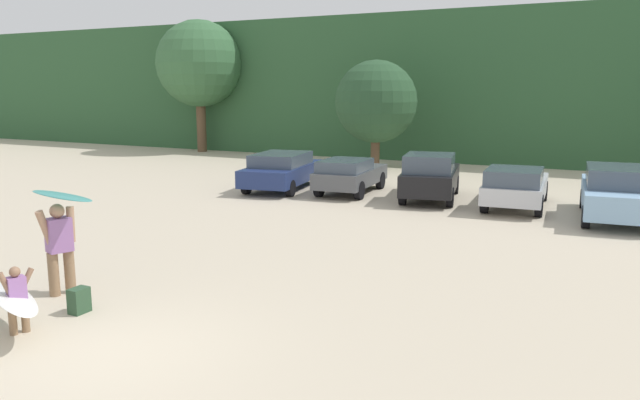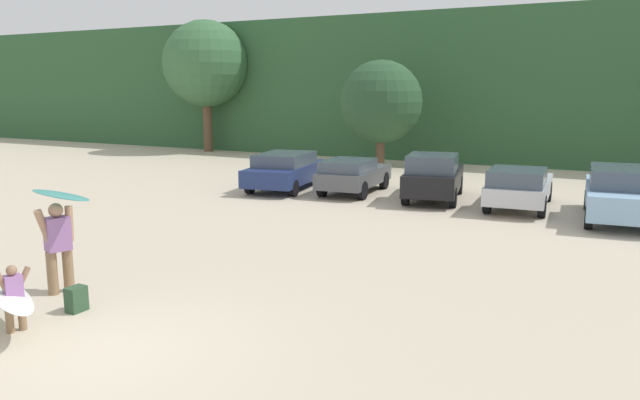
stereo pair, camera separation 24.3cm
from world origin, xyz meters
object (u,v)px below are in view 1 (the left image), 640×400
(parked_car_silver, at_px, (516,186))
(person_adult, at_px, (59,244))
(person_child, at_px, (17,296))
(surfboard_teal, at_px, (61,196))
(surfboard_white, at_px, (13,297))
(parked_car_sky_blue, at_px, (616,192))
(parked_car_black, at_px, (430,176))
(parked_car_navy, at_px, (282,170))
(parked_car_dark_gray, at_px, (350,174))
(backpack_dropped, at_px, (79,300))

(parked_car_silver, relative_size, person_adult, 2.65)
(person_child, distance_m, surfboard_teal, 2.33)
(surfboard_teal, bearing_deg, person_child, 129.13)
(person_adult, distance_m, surfboard_white, 1.95)
(person_adult, height_order, surfboard_white, person_adult)
(parked_car_sky_blue, xyz_separation_m, person_child, (-8.27, -13.96, -0.21))
(parked_car_sky_blue, relative_size, person_child, 4.34)
(parked_car_black, relative_size, person_child, 4.02)
(parked_car_navy, distance_m, parked_car_dark_gray, 2.75)
(person_child, bearing_deg, surfboard_teal, -42.82)
(parked_car_navy, height_order, person_adult, person_adult)
(parked_car_navy, xyz_separation_m, parked_car_sky_blue, (11.76, -0.39, 0.08))
(parked_car_dark_gray, distance_m, surfboard_white, 14.72)
(parked_car_sky_blue, bearing_deg, backpack_dropped, 142.50)
(backpack_dropped, bearing_deg, surfboard_teal, 147.63)
(parked_car_silver, bearing_deg, person_adult, 149.61)
(parked_car_dark_gray, distance_m, parked_car_sky_blue, 9.07)
(parked_car_black, distance_m, parked_car_sky_blue, 5.99)
(parked_car_black, relative_size, parked_car_sky_blue, 0.93)
(parked_car_black, xyz_separation_m, person_child, (-2.33, -14.71, -0.22))
(parked_car_dark_gray, distance_m, person_child, 14.70)
(parked_car_navy, height_order, surfboard_teal, surfboard_teal)
(parked_car_navy, relative_size, person_adult, 2.69)
(parked_car_sky_blue, distance_m, surfboard_teal, 15.30)
(person_adult, bearing_deg, parked_car_navy, -58.27)
(parked_car_sky_blue, distance_m, person_adult, 15.36)
(surfboard_white, bearing_deg, parked_car_black, -71.84)
(person_adult, height_order, backpack_dropped, person_adult)
(parked_car_sky_blue, height_order, person_child, parked_car_sky_blue)
(parked_car_black, relative_size, person_adult, 2.54)
(surfboard_teal, bearing_deg, parked_car_sky_blue, -114.47)
(person_adult, xyz_separation_m, surfboard_teal, (0.08, 0.06, 0.92))
(parked_car_dark_gray, bearing_deg, person_adult, 174.31)
(surfboard_teal, bearing_deg, backpack_dropped, 159.99)
(parked_car_black, distance_m, person_child, 14.89)
(person_child, bearing_deg, backpack_dropped, -76.31)
(parked_car_silver, relative_size, backpack_dropped, 10.36)
(parked_car_black, xyz_separation_m, backpack_dropped, (-2.20, -13.61, -0.62))
(person_child, xyz_separation_m, backpack_dropped, (0.13, 1.10, -0.40))
(surfboard_teal, bearing_deg, parked_car_navy, -65.93)
(person_adult, bearing_deg, backpack_dropped, 172.29)
(parked_car_navy, distance_m, person_adult, 12.92)
(parked_car_sky_blue, height_order, backpack_dropped, parked_car_sky_blue)
(parked_car_black, bearing_deg, parked_car_silver, -104.84)
(person_adult, relative_size, surfboard_white, 0.77)
(backpack_dropped, bearing_deg, parked_car_navy, 105.29)
(person_adult, distance_m, person_child, 1.97)
(person_child, xyz_separation_m, surfboard_white, (-0.08, -0.02, -0.03))
(parked_car_sky_blue, distance_m, surfboard_white, 16.28)
(parked_car_dark_gray, distance_m, surfboard_teal, 13.00)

